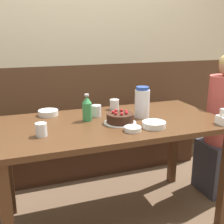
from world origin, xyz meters
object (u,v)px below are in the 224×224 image
at_px(glass_water_tall, 114,104).
at_px(glass_shot_small, 96,111).
at_px(person_teal_shirt, 224,130).
at_px(soju_bottle, 87,108).
at_px(bowl_rice_small, 48,113).
at_px(bowl_side_dish, 154,125).
at_px(birthday_cake, 120,118).
at_px(glass_tumbler_short, 41,130).
at_px(water_pitcher, 142,102).
at_px(bowl_soup_white, 133,129).
at_px(bench_seat, 84,148).

height_order(glass_water_tall, glass_shot_small, glass_shot_small).
bearing_deg(person_teal_shirt, glass_shot_small, -3.75).
distance_m(soju_bottle, bowl_rice_small, 0.33).
relative_size(soju_bottle, bowl_side_dish, 1.24).
bearing_deg(bowl_side_dish, soju_bottle, 142.08).
height_order(birthday_cake, glass_shot_small, birthday_cake).
distance_m(soju_bottle, glass_tumbler_short, 0.38).
height_order(water_pitcher, bowl_side_dish, water_pitcher).
bearing_deg(bowl_soup_white, person_teal_shirt, 17.14).
distance_m(birthday_cake, glass_shot_small, 0.22).
xyz_separation_m(birthday_cake, glass_tumbler_short, (-0.52, -0.07, 0.01)).
height_order(bench_seat, person_teal_shirt, person_teal_shirt).
distance_m(birthday_cake, water_pitcher, 0.23).
bearing_deg(glass_tumbler_short, bowl_soup_white, -10.92).
height_order(bowl_soup_white, bowl_rice_small, bowl_rice_small).
bearing_deg(glass_tumbler_short, soju_bottle, 31.29).
distance_m(bench_seat, bowl_side_dish, 1.19).
bearing_deg(glass_shot_small, birthday_cake, -62.27).
distance_m(bowl_rice_small, glass_water_tall, 0.51).
height_order(soju_bottle, glass_water_tall, soju_bottle).
bearing_deg(glass_tumbler_short, glass_water_tall, 34.19).
bearing_deg(person_teal_shirt, glass_water_tall, -13.24).
distance_m(soju_bottle, person_teal_shirt, 1.21).
distance_m(soju_bottle, glass_shot_small, 0.12).
height_order(bowl_rice_small, bowl_side_dish, bowl_rice_small).
height_order(bowl_soup_white, glass_shot_small, glass_shot_small).
height_order(birthday_cake, bowl_rice_small, birthday_cake).
bearing_deg(bench_seat, glass_shot_small, -96.04).
bearing_deg(bowl_side_dish, glass_shot_small, 128.10).
xyz_separation_m(soju_bottle, glass_tumbler_short, (-0.33, -0.20, -0.05)).
bearing_deg(person_teal_shirt, water_pitcher, 3.14).
height_order(bench_seat, bowl_rice_small, bowl_rice_small).
bearing_deg(bench_seat, bowl_rice_small, -125.94).
relative_size(water_pitcher, glass_water_tall, 2.75).
bearing_deg(bowl_side_dish, person_teal_shirt, 18.89).
distance_m(soju_bottle, glass_water_tall, 0.35).
bearing_deg(glass_water_tall, bowl_side_dish, -80.08).
xyz_separation_m(water_pitcher, glass_water_tall, (-0.11, 0.25, -0.07)).
height_order(bowl_soup_white, person_teal_shirt, person_teal_shirt).
xyz_separation_m(birthday_cake, glass_water_tall, (0.08, 0.34, 0.01)).
bearing_deg(soju_bottle, glass_water_tall, 37.41).
bearing_deg(water_pitcher, bowl_soup_white, -125.60).
relative_size(bench_seat, glass_shot_small, 27.38).
height_order(bench_seat, glass_water_tall, glass_water_tall).
bearing_deg(bowl_rice_small, glass_water_tall, -0.86).
height_order(water_pitcher, glass_shot_small, water_pitcher).
xyz_separation_m(bench_seat, glass_shot_small, (-0.07, -0.69, 0.57)).
height_order(bench_seat, glass_shot_small, glass_shot_small).
height_order(bowl_rice_small, glass_tumbler_short, glass_tumbler_short).
relative_size(birthday_cake, bowl_soup_white, 2.06).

